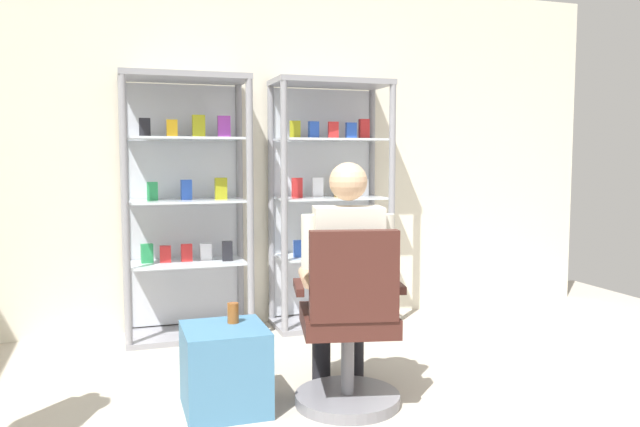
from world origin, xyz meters
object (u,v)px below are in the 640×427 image
object	(u,v)px
storage_crate	(225,368)
tea_glass	(233,313)
display_cabinet_right	(328,202)
office_chair	(349,335)
display_cabinet_left	(186,206)
seated_shopkeeper	(345,269)

from	to	relation	value
storage_crate	tea_glass	world-z (taller)	tea_glass
display_cabinet_right	office_chair	world-z (taller)	display_cabinet_right
display_cabinet_left	office_chair	bearing A→B (deg)	-68.67
display_cabinet_left	storage_crate	xyz separation A→B (m)	(0.03, -1.48, -0.74)
display_cabinet_left	seated_shopkeeper	world-z (taller)	display_cabinet_left
display_cabinet_right	storage_crate	bearing A→B (deg)	-125.88
seated_shopkeeper	tea_glass	distance (m)	0.64
office_chair	storage_crate	xyz separation A→B (m)	(-0.62, 0.19, -0.17)
display_cabinet_left	seated_shopkeeper	distance (m)	1.68
display_cabinet_right	seated_shopkeeper	size ratio (longest dim) A/B	1.47
tea_glass	display_cabinet_right	bearing A→B (deg)	54.33
storage_crate	office_chair	bearing A→B (deg)	-17.03
storage_crate	display_cabinet_right	bearing A→B (deg)	54.12
display_cabinet_left	storage_crate	distance (m)	1.65
storage_crate	tea_glass	bearing A→B (deg)	50.07
seated_shopkeeper	storage_crate	xyz separation A→B (m)	(-0.65, 0.03, -0.49)
seated_shopkeeper	storage_crate	world-z (taller)	seated_shopkeeper
tea_glass	office_chair	bearing A→B (deg)	-24.85
display_cabinet_left	storage_crate	world-z (taller)	display_cabinet_left
tea_glass	seated_shopkeeper	bearing A→B (deg)	-9.53
office_chair	storage_crate	size ratio (longest dim) A/B	2.18
display_cabinet_right	tea_glass	size ratio (longest dim) A/B	17.81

